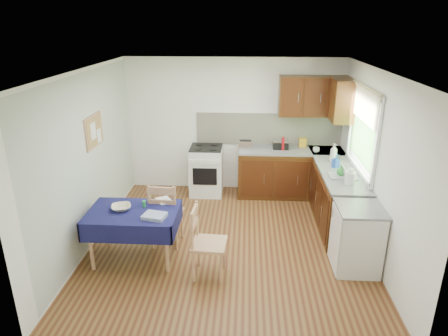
# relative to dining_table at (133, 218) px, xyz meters

# --- Properties ---
(floor) EXTENTS (4.20, 4.20, 0.00)m
(floor) POSITION_rel_dining_table_xyz_m (1.26, 0.48, -0.62)
(floor) COLOR #512815
(floor) RESTS_ON ground
(ceiling) EXTENTS (4.00, 4.20, 0.02)m
(ceiling) POSITION_rel_dining_table_xyz_m (1.26, 0.48, 1.88)
(ceiling) COLOR silver
(ceiling) RESTS_ON wall_back
(wall_back) EXTENTS (4.00, 0.02, 2.50)m
(wall_back) POSITION_rel_dining_table_xyz_m (1.26, 2.58, 0.63)
(wall_back) COLOR white
(wall_back) RESTS_ON ground
(wall_front) EXTENTS (4.00, 0.02, 2.50)m
(wall_front) POSITION_rel_dining_table_xyz_m (1.26, -1.62, 0.63)
(wall_front) COLOR white
(wall_front) RESTS_ON ground
(wall_left) EXTENTS (0.02, 4.20, 2.50)m
(wall_left) POSITION_rel_dining_table_xyz_m (-0.74, 0.48, 0.63)
(wall_left) COLOR silver
(wall_left) RESTS_ON ground
(wall_right) EXTENTS (0.02, 4.20, 2.50)m
(wall_right) POSITION_rel_dining_table_xyz_m (3.26, 0.48, 0.63)
(wall_right) COLOR white
(wall_right) RESTS_ON ground
(base_cabinets) EXTENTS (1.90, 2.30, 0.86)m
(base_cabinets) POSITION_rel_dining_table_xyz_m (2.61, 1.74, -0.19)
(base_cabinets) COLOR black
(base_cabinets) RESTS_ON ground
(worktop_back) EXTENTS (1.90, 0.60, 0.04)m
(worktop_back) POSITION_rel_dining_table_xyz_m (2.31, 2.28, 0.26)
(worktop_back) COLOR gray
(worktop_back) RESTS_ON base_cabinets
(worktop_right) EXTENTS (0.60, 1.70, 0.04)m
(worktop_right) POSITION_rel_dining_table_xyz_m (2.96, 1.13, 0.26)
(worktop_right) COLOR gray
(worktop_right) RESTS_ON base_cabinets
(worktop_corner) EXTENTS (0.60, 0.60, 0.04)m
(worktop_corner) POSITION_rel_dining_table_xyz_m (2.96, 2.28, 0.26)
(worktop_corner) COLOR gray
(worktop_corner) RESTS_ON base_cabinets
(splashback) EXTENTS (2.70, 0.02, 0.60)m
(splashback) POSITION_rel_dining_table_xyz_m (1.91, 2.57, 0.58)
(splashback) COLOR white
(splashback) RESTS_ON wall_back
(upper_cabinets) EXTENTS (1.20, 0.85, 0.70)m
(upper_cabinets) POSITION_rel_dining_table_xyz_m (2.78, 2.28, 1.23)
(upper_cabinets) COLOR black
(upper_cabinets) RESTS_ON wall_back
(stove) EXTENTS (0.60, 0.61, 0.92)m
(stove) POSITION_rel_dining_table_xyz_m (0.76, 2.28, -0.16)
(stove) COLOR white
(stove) RESTS_ON ground
(window) EXTENTS (0.04, 1.48, 1.26)m
(window) POSITION_rel_dining_table_xyz_m (3.23, 1.18, 1.03)
(window) COLOR #2D5A25
(window) RESTS_ON wall_right
(fridge) EXTENTS (0.58, 0.60, 0.89)m
(fridge) POSITION_rel_dining_table_xyz_m (2.96, -0.07, -0.18)
(fridge) COLOR white
(fridge) RESTS_ON ground
(corkboard) EXTENTS (0.04, 0.62, 0.47)m
(corkboard) POSITION_rel_dining_table_xyz_m (-0.72, 0.78, 0.98)
(corkboard) COLOR tan
(corkboard) RESTS_ON wall_left
(dining_table) EXTENTS (1.20, 0.81, 0.72)m
(dining_table) POSITION_rel_dining_table_xyz_m (0.00, 0.00, 0.00)
(dining_table) COLOR #101443
(dining_table) RESTS_ON ground
(chair_far) EXTENTS (0.47, 0.47, 1.00)m
(chair_far) POSITION_rel_dining_table_xyz_m (0.35, 0.37, -0.09)
(chair_far) COLOR tan
(chair_far) RESTS_ON ground
(chair_near) EXTENTS (0.45, 0.45, 0.96)m
(chair_near) POSITION_rel_dining_table_xyz_m (1.00, -0.33, -0.11)
(chair_near) COLOR tan
(chair_near) RESTS_ON ground
(toaster) EXTENTS (0.24, 0.15, 0.19)m
(toaster) POSITION_rel_dining_table_xyz_m (1.48, 2.23, 0.37)
(toaster) COLOR silver
(toaster) RESTS_ON worktop_back
(sandwich_press) EXTENTS (0.28, 0.24, 0.16)m
(sandwich_press) POSITION_rel_dining_table_xyz_m (2.12, 2.34, 0.36)
(sandwich_press) COLOR black
(sandwich_press) RESTS_ON worktop_back
(sauce_bottle) EXTENTS (0.05, 0.05, 0.24)m
(sauce_bottle) POSITION_rel_dining_table_xyz_m (2.15, 2.23, 0.40)
(sauce_bottle) COLOR #B00E14
(sauce_bottle) RESTS_ON worktop_back
(yellow_packet) EXTENTS (0.15, 0.12, 0.17)m
(yellow_packet) POSITION_rel_dining_table_xyz_m (2.53, 2.45, 0.37)
(yellow_packet) COLOR gold
(yellow_packet) RESTS_ON worktop_back
(dish_rack) EXTENTS (0.40, 0.31, 0.19)m
(dish_rack) POSITION_rel_dining_table_xyz_m (2.95, 0.97, 0.30)
(dish_rack) COLOR #929397
(dish_rack) RESTS_ON worktop_right
(kettle) EXTENTS (0.14, 0.14, 0.24)m
(kettle) POSITION_rel_dining_table_xyz_m (2.99, 0.69, 0.39)
(kettle) COLOR white
(kettle) RESTS_ON worktop_right
(cup) EXTENTS (0.14, 0.14, 0.09)m
(cup) POSITION_rel_dining_table_xyz_m (2.73, 2.13, 0.33)
(cup) COLOR silver
(cup) RESTS_ON worktop_back
(soap_bottle_a) EXTENTS (0.16, 0.16, 0.31)m
(soap_bottle_a) POSITION_rel_dining_table_xyz_m (2.94, 1.65, 0.44)
(soap_bottle_a) COLOR white
(soap_bottle_a) RESTS_ON worktop_right
(soap_bottle_b) EXTENTS (0.13, 0.13, 0.21)m
(soap_bottle_b) POSITION_rel_dining_table_xyz_m (2.92, 1.37, 0.38)
(soap_bottle_b) COLOR blue
(soap_bottle_b) RESTS_ON worktop_right
(soap_bottle_c) EXTENTS (0.18, 0.18, 0.18)m
(soap_bottle_c) POSITION_rel_dining_table_xyz_m (2.93, 1.01, 0.37)
(soap_bottle_c) COLOR #258B2D
(soap_bottle_c) RESTS_ON worktop_right
(plate_bowl) EXTENTS (0.33, 0.33, 0.06)m
(plate_bowl) POSITION_rel_dining_table_xyz_m (-0.16, 0.03, 0.14)
(plate_bowl) COLOR beige
(plate_bowl) RESTS_ON dining_table
(book) EXTENTS (0.29, 0.31, 0.02)m
(book) POSITION_rel_dining_table_xyz_m (0.28, 0.28, 0.11)
(book) COLOR white
(book) RESTS_ON dining_table
(spice_jar) EXTENTS (0.04, 0.04, 0.09)m
(spice_jar) POSITION_rel_dining_table_xyz_m (0.12, 0.13, 0.15)
(spice_jar) COLOR green
(spice_jar) RESTS_ON dining_table
(tea_towel) EXTENTS (0.33, 0.28, 0.05)m
(tea_towel) POSITION_rel_dining_table_xyz_m (0.33, -0.18, 0.13)
(tea_towel) COLOR navy
(tea_towel) RESTS_ON dining_table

